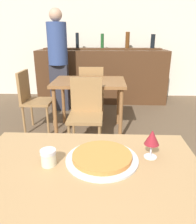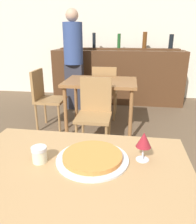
{
  "view_description": "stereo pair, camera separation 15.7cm",
  "coord_description": "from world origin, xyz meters",
  "px_view_note": "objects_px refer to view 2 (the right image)",
  "views": [
    {
      "loc": [
        0.1,
        -0.93,
        1.37
      ],
      "look_at": [
        0.04,
        0.55,
        0.84
      ],
      "focal_mm": 35.0,
      "sensor_mm": 36.0,
      "label": 1
    },
    {
      "loc": [
        0.26,
        -0.91,
        1.37
      ],
      "look_at": [
        0.04,
        0.55,
        0.84
      ],
      "focal_mm": 35.0,
      "sensor_mm": 36.0,
      "label": 2
    }
  ],
  "objects_px": {
    "chair_far_side_front": "(95,110)",
    "person_standing": "(74,57)",
    "chair_far_side_left": "(45,95)",
    "cheese_shaker": "(39,154)",
    "pizza_tray": "(92,157)",
    "wine_glass": "(144,141)",
    "chair_far_side_back": "(105,89)"
  },
  "relations": [
    {
      "from": "chair_far_side_front",
      "to": "person_standing",
      "type": "xyz_separation_m",
      "value": [
        -0.62,
        1.48,
        0.45
      ]
    },
    {
      "from": "chair_far_side_left",
      "to": "cheese_shaker",
      "type": "bearing_deg",
      "value": -158.97
    },
    {
      "from": "person_standing",
      "to": "chair_far_side_front",
      "type": "bearing_deg",
      "value": -67.25
    },
    {
      "from": "chair_far_side_front",
      "to": "person_standing",
      "type": "bearing_deg",
      "value": 112.75
    },
    {
      "from": "chair_far_side_front",
      "to": "cheese_shaker",
      "type": "distance_m",
      "value": 1.52
    },
    {
      "from": "pizza_tray",
      "to": "person_standing",
      "type": "distance_m",
      "value": 3.05
    },
    {
      "from": "pizza_tray",
      "to": "wine_glass",
      "type": "relative_size",
      "value": 2.42
    },
    {
      "from": "cheese_shaker",
      "to": "person_standing",
      "type": "height_order",
      "value": "person_standing"
    },
    {
      "from": "chair_far_side_front",
      "to": "person_standing",
      "type": "height_order",
      "value": "person_standing"
    },
    {
      "from": "pizza_tray",
      "to": "cheese_shaker",
      "type": "bearing_deg",
      "value": -168.94
    },
    {
      "from": "chair_far_side_left",
      "to": "person_standing",
      "type": "bearing_deg",
      "value": -11.68
    },
    {
      "from": "cheese_shaker",
      "to": "pizza_tray",
      "type": "bearing_deg",
      "value": 11.06
    },
    {
      "from": "chair_far_side_front",
      "to": "wine_glass",
      "type": "xyz_separation_m",
      "value": [
        0.49,
        -1.4,
        0.34
      ]
    },
    {
      "from": "chair_far_side_left",
      "to": "person_standing",
      "type": "relative_size",
      "value": 0.5
    },
    {
      "from": "chair_far_side_back",
      "to": "chair_far_side_front",
      "type": "bearing_deg",
      "value": 90.0
    },
    {
      "from": "wine_glass",
      "to": "chair_far_side_front",
      "type": "bearing_deg",
      "value": 109.18
    },
    {
      "from": "chair_far_side_front",
      "to": "wine_glass",
      "type": "distance_m",
      "value": 1.52
    },
    {
      "from": "pizza_tray",
      "to": "cheese_shaker",
      "type": "relative_size",
      "value": 4.51
    },
    {
      "from": "chair_far_side_back",
      "to": "chair_far_side_left",
      "type": "relative_size",
      "value": 1.0
    },
    {
      "from": "wine_glass",
      "to": "cheese_shaker",
      "type": "bearing_deg",
      "value": -169.83
    },
    {
      "from": "chair_far_side_front",
      "to": "pizza_tray",
      "type": "relative_size",
      "value": 2.29
    },
    {
      "from": "pizza_tray",
      "to": "person_standing",
      "type": "height_order",
      "value": "person_standing"
    },
    {
      "from": "chair_far_side_front",
      "to": "wine_glass",
      "type": "relative_size",
      "value": 5.54
    },
    {
      "from": "pizza_tray",
      "to": "person_standing",
      "type": "bearing_deg",
      "value": 106.14
    },
    {
      "from": "pizza_tray",
      "to": "wine_glass",
      "type": "xyz_separation_m",
      "value": [
        0.26,
        0.04,
        0.1
      ]
    },
    {
      "from": "pizza_tray",
      "to": "person_standing",
      "type": "xyz_separation_m",
      "value": [
        -0.85,
        2.92,
        0.21
      ]
    },
    {
      "from": "chair_far_side_back",
      "to": "wine_glass",
      "type": "xyz_separation_m",
      "value": [
        0.49,
        -2.44,
        0.34
      ]
    },
    {
      "from": "chair_far_side_back",
      "to": "cheese_shaker",
      "type": "bearing_deg",
      "value": 88.94
    },
    {
      "from": "chair_far_side_front",
      "to": "pizza_tray",
      "type": "xyz_separation_m",
      "value": [
        0.22,
        -1.44,
        0.24
      ]
    },
    {
      "from": "chair_far_side_back",
      "to": "person_standing",
      "type": "height_order",
      "value": "person_standing"
    },
    {
      "from": "chair_far_side_front",
      "to": "pizza_tray",
      "type": "bearing_deg",
      "value": -81.17
    },
    {
      "from": "chair_far_side_left",
      "to": "cheese_shaker",
      "type": "relative_size",
      "value": 10.35
    }
  ]
}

